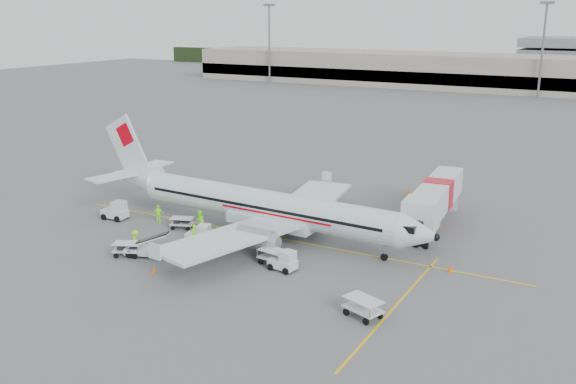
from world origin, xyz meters
name	(u,v)px	position (x,y,z in m)	size (l,w,h in m)	color
ground	(277,238)	(0.00, 0.00, 0.00)	(360.00, 360.00, 0.00)	#56595B
stripe_lead	(277,238)	(0.00, 0.00, 0.01)	(44.00, 0.20, 0.01)	yellow
stripe_cross	(396,305)	(14.00, -8.00, 0.01)	(0.20, 20.00, 0.01)	yellow
terminal_west	(380,68)	(-40.00, 130.00, 4.50)	(110.00, 22.00, 9.00)	gray
treeline	(549,68)	(0.00, 175.00, 3.00)	(300.00, 3.00, 6.00)	black
mast_west	(269,44)	(-70.00, 118.00, 11.00)	(3.20, 1.20, 22.00)	slate
mast_center	(542,51)	(5.00, 118.00, 11.00)	(3.20, 1.20, 22.00)	slate
aircraft	(265,185)	(-1.29, 0.13, 4.74)	(34.38, 26.95, 9.48)	silver
jet_bridge	(437,204)	(11.49, 9.96, 2.24)	(3.21, 17.10, 4.49)	silver
belt_loader	(147,241)	(-7.23, -8.95, 1.31)	(4.85, 1.82, 2.63)	silver
tug_fore	(283,260)	(4.06, -6.25, 0.83)	(2.16, 1.24, 1.67)	silver
tug_mid	(199,234)	(-5.35, -4.46, 0.85)	(2.20, 1.26, 1.70)	silver
tug_aft	(115,210)	(-16.64, -2.83, 0.93)	(2.41, 1.38, 1.86)	silver
cart_loaded_a	(182,223)	(-9.08, -2.00, 0.54)	(2.08, 1.23, 1.08)	silver
cart_loaded_b	(128,249)	(-8.65, -9.80, 0.59)	(2.26, 1.33, 1.18)	silver
cart_empty_a	(274,257)	(2.85, -5.57, 0.62)	(2.39, 1.42, 1.25)	silver
cart_empty_b	(363,308)	(12.67, -10.77, 0.67)	(2.55, 1.51, 1.33)	silver
cone_nose	(450,268)	(15.67, -0.36, 0.33)	(0.40, 0.40, 0.66)	#F76B03
cone_port	(410,191)	(5.56, 20.17, 0.30)	(0.36, 0.36, 0.59)	#F76B03
cone_stbd	(154,269)	(-4.42, -11.52, 0.27)	(0.33, 0.33, 0.53)	#F76B03
crew_a	(195,235)	(-5.45, -4.89, 0.90)	(0.66, 0.43, 1.80)	#88FF14
crew_b	(200,220)	(-7.38, -1.50, 0.94)	(0.91, 0.71, 1.87)	#88FF14
crew_c	(136,240)	(-9.25, -8.14, 0.82)	(1.06, 0.61, 1.64)	#88FF14
crew_d	(159,214)	(-12.28, -1.50, 0.85)	(1.00, 0.42, 1.70)	#88FF14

